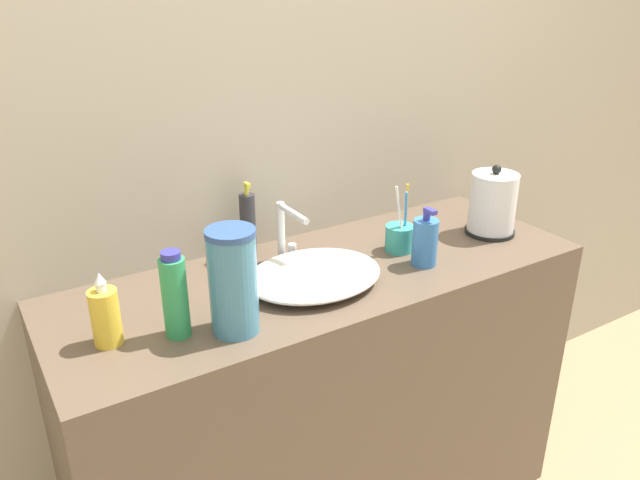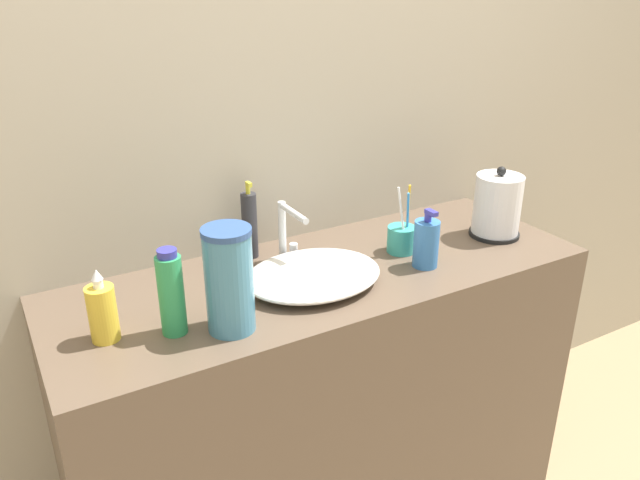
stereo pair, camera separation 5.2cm
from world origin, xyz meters
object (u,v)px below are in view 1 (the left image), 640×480
object	(u,v)px
electric_kettle	(492,206)
shampoo_bottle	(105,316)
lotion_bottle	(425,242)
toothbrush_cup	(399,237)
faucet	(286,229)
water_pitcher	(233,281)
hand_cream_bottle	(248,226)
mouthwash_bottle	(175,296)

from	to	relation	value
electric_kettle	shampoo_bottle	size ratio (longest dim) A/B	1.28
electric_kettle	lotion_bottle	size ratio (longest dim) A/B	1.31
toothbrush_cup	electric_kettle	bearing A→B (deg)	-8.11
shampoo_bottle	electric_kettle	bearing A→B (deg)	0.22
faucet	water_pitcher	bearing A→B (deg)	-137.23
faucet	lotion_bottle	size ratio (longest dim) A/B	1.03
shampoo_bottle	hand_cream_bottle	world-z (taller)	hand_cream_bottle
faucet	toothbrush_cup	xyz separation A→B (m)	(0.32, -0.11, -0.06)
toothbrush_cup	shampoo_bottle	size ratio (longest dim) A/B	1.19
electric_kettle	shampoo_bottle	world-z (taller)	electric_kettle
electric_kettle	lotion_bottle	distance (m)	0.33
mouthwash_bottle	water_pitcher	bearing A→B (deg)	-22.88
faucet	mouthwash_bottle	distance (m)	0.45
mouthwash_bottle	hand_cream_bottle	distance (m)	0.43
faucet	lotion_bottle	world-z (taller)	faucet
lotion_bottle	mouthwash_bottle	xyz separation A→B (m)	(-0.72, 0.01, 0.03)
faucet	electric_kettle	size ratio (longest dim) A/B	0.78
water_pitcher	hand_cream_bottle	bearing A→B (deg)	59.54
hand_cream_bottle	water_pitcher	xyz separation A→B (m)	(-0.20, -0.34, 0.03)
mouthwash_bottle	water_pitcher	world-z (taller)	water_pitcher
shampoo_bottle	water_pitcher	world-z (taller)	water_pitcher
electric_kettle	lotion_bottle	world-z (taller)	electric_kettle
shampoo_bottle	mouthwash_bottle	size ratio (longest dim) A/B	0.84
faucet	lotion_bottle	xyz separation A→B (m)	(0.32, -0.22, -0.03)
toothbrush_cup	hand_cream_bottle	bearing A→B (deg)	154.37
electric_kettle	mouthwash_bottle	distance (m)	1.05
hand_cream_bottle	faucet	bearing A→B (deg)	-47.33
toothbrush_cup	water_pitcher	world-z (taller)	water_pitcher
hand_cream_bottle	water_pitcher	world-z (taller)	water_pitcher
electric_kettle	hand_cream_bottle	xyz separation A→B (m)	(-0.72, 0.24, 0.01)
toothbrush_cup	lotion_bottle	distance (m)	0.11
faucet	shampoo_bottle	size ratio (longest dim) A/B	1.00
lotion_bottle	mouthwash_bottle	size ratio (longest dim) A/B	0.81
lotion_bottle	shampoo_bottle	size ratio (longest dim) A/B	0.97
electric_kettle	shampoo_bottle	xyz separation A→B (m)	(-1.19, -0.00, -0.02)
hand_cream_bottle	mouthwash_bottle	bearing A→B (deg)	-137.78
toothbrush_cup	hand_cream_bottle	size ratio (longest dim) A/B	0.91
shampoo_bottle	hand_cream_bottle	distance (m)	0.52
faucet	hand_cream_bottle	xyz separation A→B (m)	(-0.08, 0.08, -0.00)
toothbrush_cup	lotion_bottle	size ratio (longest dim) A/B	1.22
toothbrush_cup	lotion_bottle	bearing A→B (deg)	-89.97
lotion_bottle	hand_cream_bottle	distance (m)	0.50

